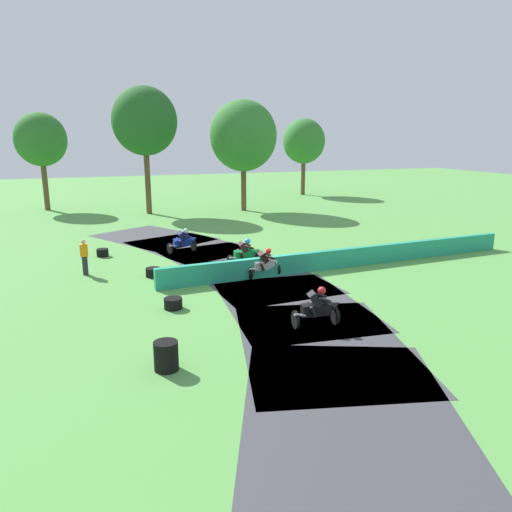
{
  "coord_description": "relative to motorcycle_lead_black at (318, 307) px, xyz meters",
  "views": [
    {
      "loc": [
        -7.31,
        -19.44,
        6.1
      ],
      "look_at": [
        -0.07,
        0.37,
        0.9
      ],
      "focal_mm": 34.15,
      "sensor_mm": 36.0,
      "label": 1
    }
  ],
  "objects": [
    {
      "name": "tire_stack_near",
      "position": [
        -5.23,
        -1.34,
        -0.26
      ],
      "size": [
        0.66,
        0.66,
        0.8
      ],
      "color": "black",
      "rests_on": "ground"
    },
    {
      "name": "safety_barrier",
      "position": [
        4.91,
        6.31,
        -0.21
      ],
      "size": [
        18.74,
        1.4,
        0.9
      ],
      "primitive_type": "cube",
      "rotation": [
        0.0,
        0.0,
        -1.51
      ],
      "color": "#239375",
      "rests_on": "ground"
    },
    {
      "name": "tire_stack_mid_b",
      "position": [
        -4.22,
        7.79,
        -0.46
      ],
      "size": [
        0.66,
        0.66,
        0.4
      ],
      "color": "black",
      "rests_on": "ground"
    },
    {
      "name": "track_marshal",
      "position": [
        -7.04,
        9.13,
        0.16
      ],
      "size": [
        0.34,
        0.24,
        1.63
      ],
      "color": "#232328",
      "rests_on": "ground"
    },
    {
      "name": "tree_behind_barrier",
      "position": [
        -9.6,
        31.3,
        5.14
      ],
      "size": [
        4.16,
        4.16,
        8.03
      ],
      "color": "brown",
      "rests_on": "ground"
    },
    {
      "name": "tree_far_right",
      "position": [
        5.99,
        25.33,
        5.46
      ],
      "size": [
        5.47,
        5.47,
        9.01
      ],
      "color": "brown",
      "rests_on": "ground"
    },
    {
      "name": "motorcycle_chase_white",
      "position": [
        0.45,
        5.96,
        -0.01
      ],
      "size": [
        1.69,
        0.94,
        1.43
      ],
      "color": "black",
      "rests_on": "ground"
    },
    {
      "name": "motorcycle_fourth_blue",
      "position": [
        -1.95,
        11.91,
        -0.02
      ],
      "size": [
        1.72,
        1.07,
        1.43
      ],
      "color": "black",
      "rests_on": "ground"
    },
    {
      "name": "tire_stack_mid_a",
      "position": [
        -4.16,
        3.35,
        -0.46
      ],
      "size": [
        0.66,
        0.66,
        0.4
      ],
      "color": "black",
      "rests_on": "ground"
    },
    {
      "name": "motorcycle_lead_black",
      "position": [
        0.0,
        0.0,
        0.0
      ],
      "size": [
        1.7,
        0.79,
        1.42
      ],
      "color": "black",
      "rests_on": "ground"
    },
    {
      "name": "tree_far_left",
      "position": [
        -1.76,
        26.33,
        6.56
      ],
      "size": [
        5.04,
        5.04,
        9.9
      ],
      "color": "brown",
      "rests_on": "ground"
    },
    {
      "name": "tire_stack_far",
      "position": [
        -6.13,
        12.51,
        -0.46
      ],
      "size": [
        0.6,
        0.6,
        0.4
      ],
      "color": "black",
      "rests_on": "ground"
    },
    {
      "name": "motorcycle_trailing_green",
      "position": [
        0.26,
        8.14,
        -0.01
      ],
      "size": [
        1.68,
        0.86,
        1.43
      ],
      "color": "black",
      "rests_on": "ground"
    },
    {
      "name": "track_asphalt",
      "position": [
        -0.91,
        5.97,
        -0.66
      ],
      "size": [
        9.62,
        29.83,
        0.01
      ],
      "color": "#3D3D42",
      "rests_on": "ground"
    },
    {
      "name": "ground_plane",
      "position": [
        0.23,
        6.03,
        -0.66
      ],
      "size": [
        120.0,
        120.0,
        0.0
      ],
      "primitive_type": "plane",
      "color": "#569947"
    },
    {
      "name": "tree_mid_rise",
      "position": [
        15.59,
        33.96,
        4.91
      ],
      "size": [
        4.4,
        4.4,
        7.92
      ],
      "color": "brown",
      "rests_on": "ground"
    }
  ]
}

